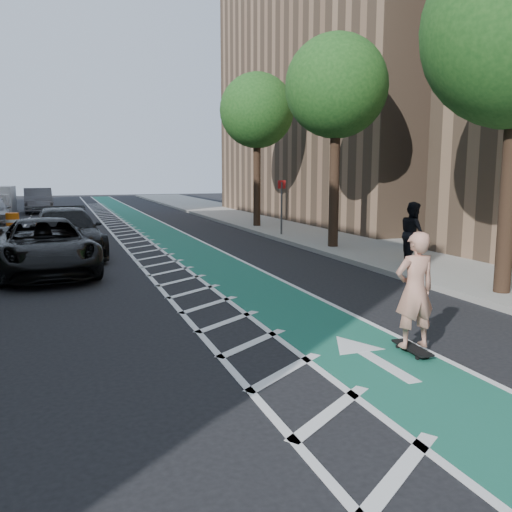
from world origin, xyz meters
name	(u,v)px	position (x,y,z in m)	size (l,w,h in m)	color
ground	(149,330)	(0.00, 0.00, 0.00)	(120.00, 120.00, 0.00)	black
bike_lane	(188,249)	(3.00, 10.00, 0.01)	(2.00, 90.00, 0.01)	#1B5F40
buffer_strip	(147,251)	(1.50, 10.00, 0.01)	(1.40, 90.00, 0.01)	silver
sidewalk_right	(342,239)	(9.50, 10.00, 0.07)	(5.00, 90.00, 0.15)	gray
curb_right	(288,242)	(7.05, 10.00, 0.08)	(0.12, 90.00, 0.16)	gray
building_right_far	(382,61)	(17.50, 20.00, 9.50)	(14.00, 22.00, 19.00)	#84664C
tree_r_b	(511,34)	(7.90, 0.00, 5.77)	(4.20, 4.20, 7.90)	#382619
tree_r_c	(334,88)	(7.90, 8.00, 5.77)	(4.20, 4.20, 7.90)	#382619
tree_r_d	(256,111)	(7.90, 16.00, 5.77)	(4.20, 4.20, 7.90)	#382619
sign_post	(282,207)	(7.60, 12.00, 1.35)	(0.35, 0.08, 2.47)	#4C4C4C
skateboard	(412,348)	(3.70, -2.75, 0.09)	(0.30, 0.87, 0.12)	black
skateboarder	(415,290)	(3.70, -2.75, 1.03)	(0.67, 0.44, 1.83)	tan
suv_near	(45,246)	(-1.87, 6.56, 0.77)	(2.56, 5.56, 1.54)	black
suv_far	(66,232)	(-1.27, 9.76, 0.80)	(2.25, 5.53, 1.61)	black
car_grey	(38,200)	(-2.80, 31.21, 0.85)	(1.81, 5.18, 1.71)	#505055
pedestrian	(413,233)	(8.30, 3.64, 1.07)	(0.89, 0.69, 1.83)	black
barrel_b	(35,246)	(-2.26, 9.50, 0.42)	(0.66, 0.66, 0.89)	orange
barrel_c	(13,224)	(-3.46, 17.18, 0.47)	(0.73, 0.73, 1.00)	#DA5E0B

